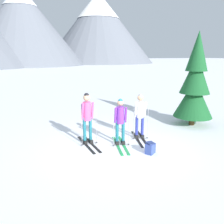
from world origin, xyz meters
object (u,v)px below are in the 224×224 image
(skier_in_white, at_px, (140,114))
(backpack_on_snow_front, at_px, (150,148))
(skier_in_purple, at_px, (120,119))
(skier_in_pink, at_px, (87,115))
(pine_tree_near, at_px, (195,84))

(skier_in_white, height_order, backpack_on_snow_front, skier_in_white)
(skier_in_purple, height_order, backpack_on_snow_front, skier_in_purple)
(skier_in_pink, xyz_separation_m, skier_in_purple, (1.05, -0.53, -0.13))
(pine_tree_near, bearing_deg, skier_in_purple, -167.72)
(skier_in_white, xyz_separation_m, backpack_on_snow_front, (-0.37, -1.38, -0.77))
(skier_in_purple, bearing_deg, backpack_on_snow_front, -62.05)
(skier_in_white, height_order, pine_tree_near, pine_tree_near)
(skier_in_purple, xyz_separation_m, skier_in_white, (0.96, 0.28, 0.02))
(pine_tree_near, bearing_deg, backpack_on_snow_front, -150.28)
(backpack_on_snow_front, bearing_deg, skier_in_white, 74.86)
(skier_in_pink, xyz_separation_m, skier_in_white, (2.00, -0.25, -0.11))
(skier_in_pink, relative_size, skier_in_purple, 1.05)
(skier_in_white, bearing_deg, skier_in_pink, 172.83)
(skier_in_pink, height_order, skier_in_white, skier_in_pink)
(skier_in_pink, bearing_deg, pine_tree_near, 3.91)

